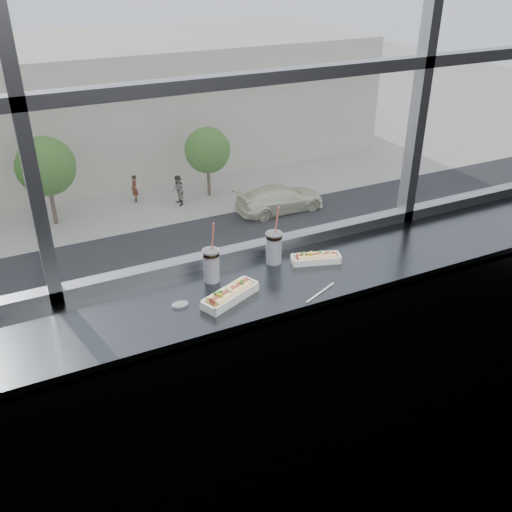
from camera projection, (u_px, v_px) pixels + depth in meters
name	position (u px, v px, depth m)	size (l,w,h in m)	color
wall_back_lower	(253.00, 338.00, 3.26)	(6.00, 6.00, 0.00)	black
window_glass	(250.00, 6.00, 2.44)	(6.00, 6.00, 0.00)	silver
window_mullions	(252.00, 6.00, 2.42)	(6.00, 0.08, 2.40)	gray
counter	(277.00, 283.00, 2.80)	(6.00, 0.55, 0.06)	#474B4F
counter_fascia	(299.00, 396.00, 2.85)	(6.00, 0.04, 1.04)	#474B4F
hotdog_tray_left	(230.00, 294.00, 2.60)	(0.31, 0.21, 0.07)	white
hotdog_tray_right	(316.00, 258.00, 2.91)	(0.26, 0.15, 0.06)	white
soda_cup_left	(211.00, 264.00, 2.72)	(0.09, 0.09, 0.32)	white
soda_cup_right	(274.00, 246.00, 2.88)	(0.09, 0.09, 0.32)	white
loose_straw	(320.00, 293.00, 2.66)	(0.01, 0.01, 0.22)	white
wrapper	(180.00, 304.00, 2.56)	(0.09, 0.06, 0.02)	silver
plaza_ground	(3.00, 148.00, 43.07)	(120.00, 120.00, 0.00)	#A49C92
street_asphalt	(51.00, 301.00, 24.55)	(80.00, 10.00, 0.06)	black
far_sidewalk	(28.00, 229.00, 30.85)	(80.00, 6.00, 0.04)	#A49C92
car_near_d	(230.00, 288.00, 23.47)	(6.22, 2.59, 2.07)	white
car_far_c	(280.00, 195.00, 32.34)	(6.04, 2.51, 2.01)	#F4F4CB
car_near_c	(20.00, 343.00, 20.32)	(5.92, 2.47, 1.97)	#951D09
pedestrian_c	(134.00, 186.00, 33.62)	(0.87, 0.65, 1.95)	#66605B
pedestrian_d	(178.00, 188.00, 33.11)	(0.96, 0.72, 2.15)	#66605B
tree_center	(46.00, 167.00, 29.84)	(3.13, 3.13, 4.90)	#47382B
tree_right	(207.00, 150.00, 33.56)	(2.72, 2.72, 4.25)	#47382B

